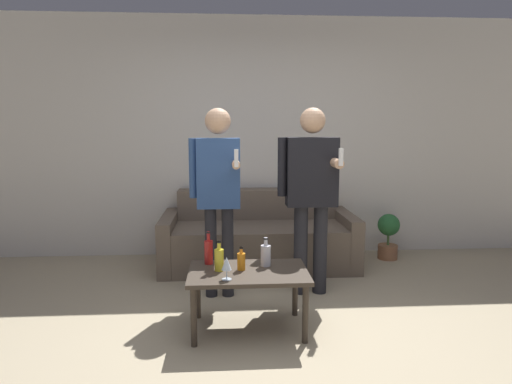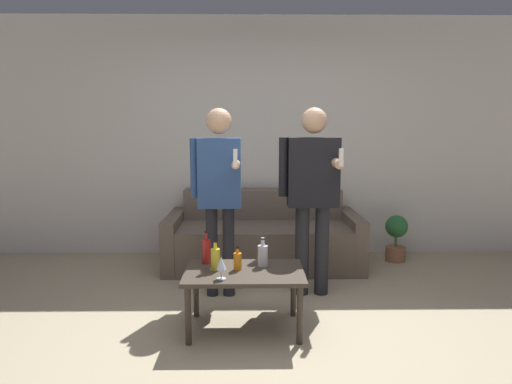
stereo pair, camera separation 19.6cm
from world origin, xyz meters
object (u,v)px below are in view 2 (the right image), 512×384
object	(u,v)px
person_standing_left	(219,185)
person_standing_right	(312,187)
couch	(263,238)
bottle_orange	(263,255)
coffee_table	(244,278)

from	to	relation	value
person_standing_left	person_standing_right	size ratio (longest dim) A/B	1.00
person_standing_left	couch	bearing A→B (deg)	65.69
couch	bottle_orange	distance (m)	1.50
couch	person_standing_right	size ratio (longest dim) A/B	1.24
couch	coffee_table	xyz separation A→B (m)	(-0.19, -1.59, 0.10)
person_standing_left	person_standing_right	bearing A→B (deg)	1.60
couch	person_standing_left	world-z (taller)	person_standing_left
bottle_orange	person_standing_left	distance (m)	0.82
couch	person_standing_left	bearing A→B (deg)	-114.31
couch	person_standing_right	world-z (taller)	person_standing_right
couch	coffee_table	world-z (taller)	couch
coffee_table	person_standing_right	world-z (taller)	person_standing_right
bottle_orange	person_standing_right	bearing A→B (deg)	53.17
couch	bottle_orange	xyz separation A→B (m)	(-0.05, -1.48, 0.25)
coffee_table	person_standing_right	size ratio (longest dim) A/B	0.53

